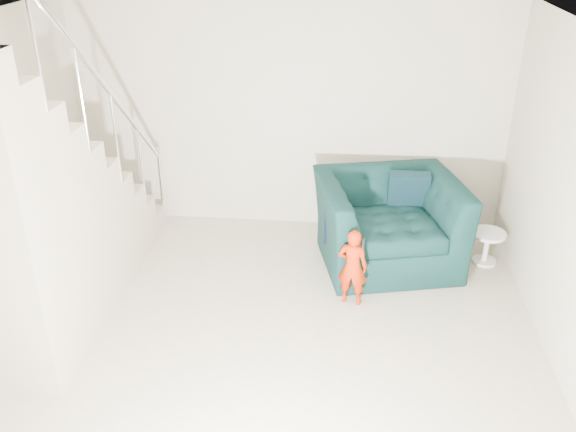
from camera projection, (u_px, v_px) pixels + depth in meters
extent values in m
plane|color=gray|center=(256.00, 367.00, 5.17)|extent=(5.50, 5.50, 0.00)
plane|color=silver|center=(247.00, 43.00, 3.96)|extent=(5.50, 5.50, 0.00)
plane|color=#A8A089|center=(288.00, 117.00, 7.01)|extent=(5.00, 0.00, 5.00)
imported|color=black|center=(388.00, 222.00, 6.55)|extent=(1.72, 1.58, 0.95)
imported|color=#9A2A04|center=(352.00, 267.00, 5.86)|extent=(0.32, 0.24, 0.80)
cylinder|color=silver|center=(489.00, 234.00, 6.57)|extent=(0.37, 0.37, 0.04)
cylinder|color=silver|center=(486.00, 249.00, 6.65)|extent=(0.06, 0.06, 0.33)
cylinder|color=silver|center=(484.00, 261.00, 6.72)|extent=(0.26, 0.26, 0.03)
cube|color=#ADA089|center=(121.00, 219.00, 7.38)|extent=(1.00, 0.30, 0.27)
cube|color=#ADA089|center=(111.00, 220.00, 7.05)|extent=(1.00, 0.30, 0.54)
cube|color=#ADA089|center=(99.00, 221.00, 6.72)|extent=(1.00, 0.30, 0.81)
cube|color=#ADA089|center=(87.00, 223.00, 6.40)|extent=(1.00, 0.30, 1.08)
cube|color=#ADA089|center=(73.00, 224.00, 6.07)|extent=(1.00, 0.30, 1.35)
cube|color=#ADA089|center=(58.00, 226.00, 5.74)|extent=(1.00, 0.30, 1.62)
cube|color=#ADA089|center=(41.00, 228.00, 5.41)|extent=(1.00, 0.30, 1.89)
cube|color=#ADA089|center=(21.00, 231.00, 5.09)|extent=(1.00, 0.30, 2.16)
cylinder|color=silver|center=(93.00, 71.00, 5.19)|extent=(0.04, 3.03, 2.73)
cylinder|color=silver|center=(162.00, 188.00, 7.30)|extent=(0.04, 0.04, 1.00)
cube|color=black|center=(408.00, 190.00, 6.71)|extent=(0.45, 0.21, 0.44)
cube|color=black|center=(328.00, 207.00, 6.60)|extent=(0.05, 0.55, 0.61)
cube|color=black|center=(363.00, 243.00, 5.68)|extent=(0.02, 0.05, 0.10)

